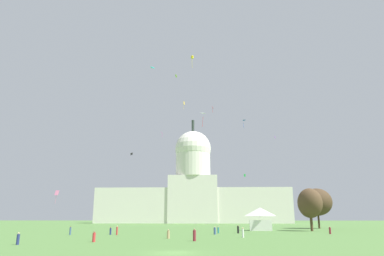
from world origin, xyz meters
TOP-DOWN VIEW (x-y plane):
  - ground_plane at (0.00, 0.00)m, footprint 800.00×800.00m
  - capitol_building at (-5.47, 186.81)m, footprint 120.09×23.16m
  - event_tent at (17.61, 61.63)m, footprint 6.45×5.31m
  - tree_east_far at (39.00, 80.86)m, footprint 13.91×14.13m
  - tree_east_mid at (30.36, 58.76)m, footprint 8.49×8.85m
  - person_navy_near_tree_east at (-21.05, 9.60)m, footprint 0.49×0.49m
  - person_white_near_tree_west at (9.47, 27.04)m, footprint 0.48×0.48m
  - person_denim_deep_crowd at (4.85, 39.15)m, footprint 0.65×0.65m
  - person_tan_back_center at (-3.19, 24.03)m, footprint 0.63×0.63m
  - person_navy_near_tent at (-16.43, 36.95)m, footprint 0.49×0.49m
  - person_maroon_lawn_far_right at (1.38, 17.79)m, footprint 0.59×0.59m
  - person_teal_back_right at (5.72, 44.44)m, footprint 0.46×0.46m
  - person_black_back_left at (10.12, 44.43)m, footprint 0.49×0.49m
  - person_denim_mid_right at (-24.19, 35.48)m, footprint 0.33×0.33m
  - person_red_aisle_center at (-12.92, 15.20)m, footprint 0.54×0.54m
  - person_maroon_mid_center at (29.33, 41.89)m, footprint 0.58×0.58m
  - person_red_front_left at (-14.80, 35.78)m, footprint 0.46×0.46m
  - kite_red_high at (5.98, 99.47)m, footprint 0.43×0.78m
  - kite_pink_low at (-34.74, 51.83)m, footprint 1.18×0.57m
  - kite_lime_high at (-7.41, 81.01)m, footprint 0.72×0.71m
  - kite_green_mid at (21.51, 132.56)m, footprint 0.85×0.30m
  - kite_magenta_high at (-16.77, 116.79)m, footprint 0.39×0.78m
  - kite_black_mid at (-34.96, 138.14)m, footprint 1.37×1.33m
  - kite_yellow_high at (-0.99, 67.52)m, footprint 1.01×1.02m
  - kite_white_mid at (2.50, 63.64)m, footprint 1.81×1.27m
  - kite_cyan_high at (-13.78, 64.85)m, footprint 1.55×1.64m
  - kite_gold_high at (-5.28, 92.73)m, footprint 0.56×0.92m
  - kite_blue_mid at (15.67, 76.48)m, footprint 1.16×1.24m
  - kite_violet_high at (37.52, 135.04)m, footprint 0.70×0.65m

SIDE VIEW (x-z plane):
  - ground_plane at x=0.00m, z-range 0.00..0.00m
  - person_tan_back_center at x=-3.19m, z-range -0.08..1.38m
  - person_red_aisle_center at x=-12.92m, z-range -0.08..1.42m
  - person_teal_back_right at x=5.72m, z-range -0.05..1.44m
  - person_navy_near_tree_east at x=-21.05m, z-range -0.07..1.46m
  - person_navy_near_tent at x=-16.43m, z-range -0.06..1.48m
  - person_maroon_mid_center at x=29.33m, z-range -0.07..1.51m
  - person_denim_deep_crowd at x=4.85m, z-range -0.08..1.54m
  - person_denim_mid_right at x=-24.19m, z-range -0.06..1.64m
  - person_white_near_tree_west at x=9.47m, z-range -0.06..1.66m
  - person_black_back_left at x=10.12m, z-range -0.08..1.69m
  - person_maroon_lawn_far_right at x=1.38m, z-range -0.08..1.71m
  - person_red_front_left at x=-14.80m, z-range -0.05..1.74m
  - event_tent at x=17.61m, z-range 0.03..6.05m
  - tree_east_mid at x=30.36m, z-range 1.59..12.53m
  - tree_east_far at x=39.00m, z-range 1.97..14.61m
  - kite_pink_low at x=-34.74m, z-range 7.61..10.95m
  - capitol_building at x=-5.47m, z-range -13.59..52.43m
  - kite_green_mid at x=21.51m, z-range 22.41..23.71m
  - kite_white_mid at x=2.50m, z-range 31.16..35.19m
  - kite_blue_mid at x=15.67m, z-range 33.19..36.09m
  - kite_black_mid at x=-34.96m, z-range 34.22..35.53m
  - kite_magenta_high at x=-16.77m, z-range 39.09..41.69m
  - kite_violet_high at x=37.52m, z-range 41.55..42.94m
  - kite_gold_high at x=-5.28m, z-range 44.84..48.02m
  - kite_red_high at x=5.98m, z-range 45.20..47.81m
  - kite_cyan_high at x=-13.78m, z-range 48.55..48.76m
  - kite_lime_high at x=-7.41m, z-range 52.54..53.66m
  - kite_yellow_high at x=-0.99m, z-range 51.69..55.80m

